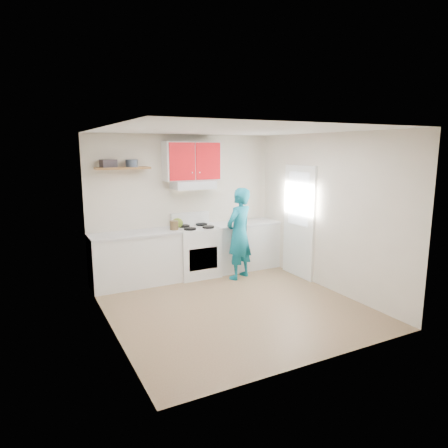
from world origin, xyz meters
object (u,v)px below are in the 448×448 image
tin (132,163)px  kettle (177,223)px  person (239,234)px  stove (196,252)px  crock (174,226)px

tin → kettle: size_ratio=0.98×
tin → person: bearing=-20.2°
stove → tin: size_ratio=4.47×
crock → person: bearing=-23.3°
crock → person: size_ratio=0.11×
stove → crock: bearing=-175.9°
crock → kettle: bearing=51.2°
kettle → crock: kettle is taller
tin → crock: 1.31m
stove → tin: 1.98m
stove → crock: crock is taller
crock → person: person is taller
tin → stove: bearing=-7.6°
crock → person: (1.07, -0.46, -0.16)m
person → stove: bearing=-62.1°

